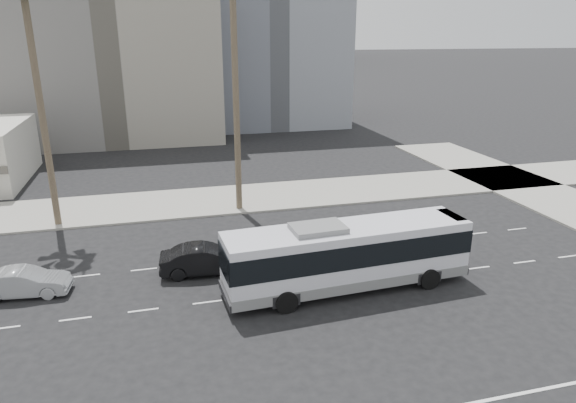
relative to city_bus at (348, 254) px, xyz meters
name	(u,v)px	position (x,y,z in m)	size (l,w,h in m)	color
ground	(325,288)	(-1.07, 0.28, -1.89)	(700.00, 700.00, 0.00)	black
sidewalk_north	(262,197)	(-1.07, 15.78, -1.82)	(120.00, 7.00, 0.15)	gray
midrise_beige_west	(114,62)	(-13.07, 45.28, 7.11)	(24.00, 18.00, 18.00)	slate
midrise_gray_center	(263,28)	(6.93, 52.28, 11.11)	(20.00, 20.00, 26.00)	slate
city_bus	(348,254)	(0.00, 0.00, 0.00)	(12.68, 3.51, 3.61)	silver
car_a	(206,259)	(-6.78, 3.52, -1.10)	(4.85, 1.69, 1.60)	black
car_b	(25,282)	(-15.71, 3.30, -1.19)	(4.26, 1.49, 1.40)	#93969A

